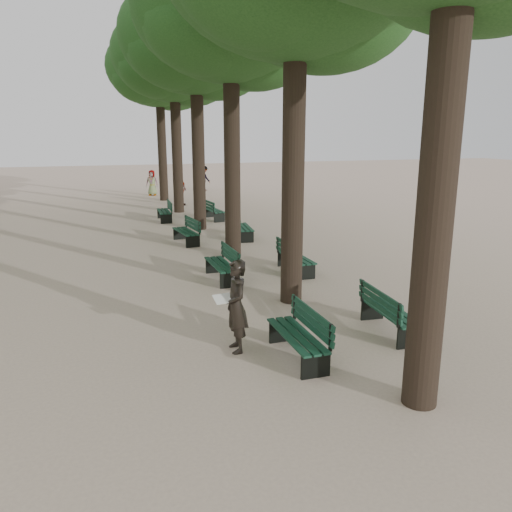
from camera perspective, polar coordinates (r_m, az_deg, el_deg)
name	(u,v)px	position (r m, az deg, el deg)	size (l,w,h in m)	color
ground	(278,361)	(9.14, 2.58, -11.93)	(120.00, 120.00, 0.00)	#C9AF98
tree_central_2	(230,7)	(16.71, -2.94, 26.54)	(6.00, 6.00, 9.95)	#33261C
tree_central_3	(195,37)	(21.46, -6.96, 23.61)	(6.00, 6.00, 9.95)	#33261C
tree_central_4	(173,55)	(26.31, -9.42, 21.69)	(6.00, 6.00, 9.95)	#33261C
tree_central_5	(159,68)	(31.20, -11.08, 20.36)	(6.00, 6.00, 9.95)	#33261C
bench_left_0	(297,344)	(9.16, 4.74, -10.02)	(0.59, 1.81, 0.92)	black
bench_left_1	(221,270)	(13.88, -3.97, -1.66)	(0.58, 1.80, 0.92)	black
bench_left_2	(186,236)	(18.68, -8.00, 2.27)	(0.77, 1.85, 0.92)	black
bench_left_3	(164,215)	(23.73, -10.42, 4.63)	(0.66, 1.83, 0.92)	black
bench_right_0	(390,320)	(10.60, 15.07, -7.10)	(0.73, 1.85, 0.92)	black
bench_right_1	(296,263)	(14.65, 4.56, -0.84)	(0.58, 1.80, 0.92)	black
bench_right_2	(243,232)	(19.35, -1.47, 2.81)	(0.79, 1.86, 0.92)	black
bench_right_3	(214,214)	(23.74, -4.83, 4.81)	(0.71, 1.84, 0.92)	black
man_with_map	(236,306)	(9.24, -2.27, -5.75)	(0.61, 0.70, 1.75)	black
pedestrian_b	(204,178)	(36.22, -5.96, 8.85)	(1.13, 0.35, 1.75)	#262628
pedestrian_d	(152,183)	(33.78, -11.80, 8.20)	(0.81, 0.33, 1.65)	#262628
pedestrian_c	(181,189)	(28.66, -8.61, 7.59)	(1.09, 0.37, 1.86)	#262628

